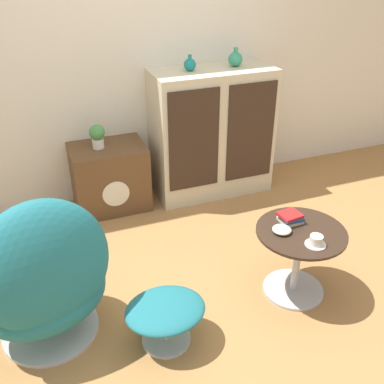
% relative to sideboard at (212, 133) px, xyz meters
% --- Properties ---
extents(ground_plane, '(12.00, 12.00, 0.00)m').
position_rel_sideboard_xyz_m(ground_plane, '(-0.65, -1.40, -0.55)').
color(ground_plane, '#A87542').
extents(wall_back, '(6.40, 0.06, 2.60)m').
position_rel_sideboard_xyz_m(wall_back, '(-0.65, 0.27, 0.75)').
color(wall_back, silver).
rests_on(wall_back, ground_plane).
extents(sideboard, '(1.01, 0.48, 1.10)m').
position_rel_sideboard_xyz_m(sideboard, '(0.00, 0.00, 0.00)').
color(sideboard, beige).
rests_on(sideboard, ground_plane).
extents(tv_console, '(0.60, 0.44, 0.56)m').
position_rel_sideboard_xyz_m(tv_console, '(-0.91, 0.02, -0.27)').
color(tv_console, brown).
rests_on(tv_console, ground_plane).
extents(egg_chair, '(0.85, 0.81, 0.95)m').
position_rel_sideboard_xyz_m(egg_chair, '(-1.53, -1.31, -0.13)').
color(egg_chair, '#B7B7BC').
rests_on(egg_chair, ground_plane).
extents(ottoman, '(0.45, 0.39, 0.28)m').
position_rel_sideboard_xyz_m(ottoman, '(-0.94, -1.56, -0.34)').
color(ottoman, '#B7B7BC').
rests_on(ottoman, ground_plane).
extents(coffee_table, '(0.55, 0.55, 0.48)m').
position_rel_sideboard_xyz_m(coffee_table, '(-0.03, -1.46, -0.26)').
color(coffee_table, '#B7B7BC').
rests_on(coffee_table, ground_plane).
extents(vase_leftmost, '(0.10, 0.10, 0.13)m').
position_rel_sideboard_xyz_m(vase_leftmost, '(-0.20, 0.00, 0.60)').
color(vase_leftmost, '#147A75').
rests_on(vase_leftmost, sideboard).
extents(vase_inner_left, '(0.12, 0.12, 0.15)m').
position_rel_sideboard_xyz_m(vase_inner_left, '(0.20, 0.00, 0.61)').
color(vase_inner_left, '#2D8E6B').
rests_on(vase_inner_left, sideboard).
extents(potted_plant, '(0.12, 0.12, 0.20)m').
position_rel_sideboard_xyz_m(potted_plant, '(-0.97, 0.02, 0.11)').
color(potted_plant, silver).
rests_on(potted_plant, tv_console).
extents(teacup, '(0.12, 0.12, 0.06)m').
position_rel_sideboard_xyz_m(teacup, '(-0.03, -1.62, -0.05)').
color(teacup, silver).
rests_on(teacup, coffee_table).
extents(book_stack, '(0.15, 0.13, 0.06)m').
position_rel_sideboard_xyz_m(book_stack, '(-0.04, -1.35, -0.04)').
color(book_stack, beige).
rests_on(book_stack, coffee_table).
extents(bowl, '(0.12, 0.12, 0.04)m').
position_rel_sideboard_xyz_m(bowl, '(-0.15, -1.43, -0.06)').
color(bowl, beige).
rests_on(bowl, coffee_table).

